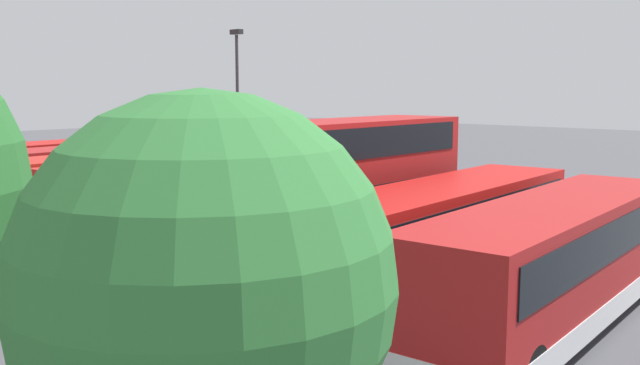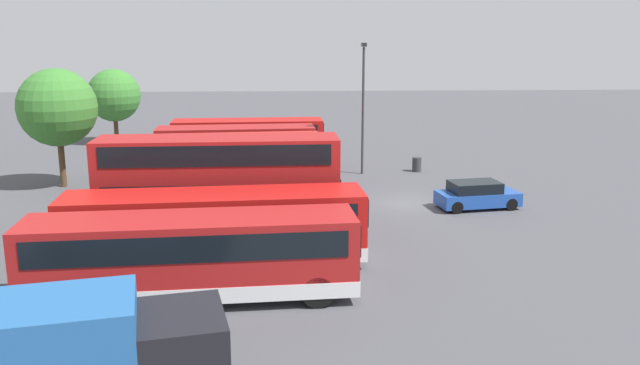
% 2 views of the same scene
% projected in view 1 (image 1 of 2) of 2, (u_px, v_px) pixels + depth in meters
% --- Properties ---
extents(ground_plane, '(140.00, 140.00, 0.00)m').
position_uv_depth(ground_plane, '(377.00, 210.00, 31.75)').
color(ground_plane, '#47474C').
extents(bus_single_deck_near_end, '(3.38, 11.39, 2.95)m').
position_uv_depth(bus_single_deck_near_end, '(555.00, 259.00, 16.02)').
color(bus_single_deck_near_end, '#A51919').
rests_on(bus_single_deck_near_end, ground).
extents(bus_single_deck_second, '(3.41, 11.89, 2.95)m').
position_uv_depth(bus_single_deck_second, '(438.00, 235.00, 18.61)').
color(bus_single_deck_second, '#B71411').
rests_on(bus_single_deck_second, ground).
extents(bus_double_decker_third, '(2.88, 10.68, 4.55)m').
position_uv_depth(bus_double_decker_third, '(330.00, 192.00, 20.85)').
color(bus_double_decker_third, '#A51919').
rests_on(bus_double_decker_third, ground).
extents(bus_single_deck_fourth, '(3.10, 10.41, 2.95)m').
position_uv_depth(bus_single_deck_fourth, '(250.00, 203.00, 23.83)').
color(bus_single_deck_fourth, red).
rests_on(bus_single_deck_fourth, ground).
extents(bus_single_deck_fifth, '(3.28, 11.14, 2.95)m').
position_uv_depth(bus_single_deck_fifth, '(185.00, 193.00, 26.04)').
color(bus_single_deck_fifth, red).
rests_on(bus_single_deck_fifth, ground).
extents(bus_single_deck_sixth, '(3.40, 10.76, 2.95)m').
position_uv_depth(bus_single_deck_sixth, '(123.00, 185.00, 28.14)').
color(bus_single_deck_sixth, red).
rests_on(bus_single_deck_sixth, ground).
extents(bus_single_deck_seventh, '(3.26, 10.53, 2.95)m').
position_uv_depth(bus_single_deck_seventh, '(74.00, 178.00, 30.49)').
color(bus_single_deck_seventh, '#A51919').
rests_on(bus_single_deck_seventh, ground).
extents(bus_single_deck_far_end, '(3.06, 10.78, 2.95)m').
position_uv_depth(bus_single_deck_far_end, '(48.00, 170.00, 33.29)').
color(bus_single_deck_far_end, '#B71411').
rests_on(bus_single_deck_far_end, ground).
extents(car_hatchback_silver, '(2.46, 4.46, 1.43)m').
position_uv_depth(car_hatchback_silver, '(441.00, 189.00, 33.47)').
color(car_hatchback_silver, '#1E479E').
rests_on(car_hatchback_silver, ground).
extents(lamp_post_tall, '(0.70, 0.30, 8.39)m').
position_uv_depth(lamp_post_tall, '(238.00, 100.00, 35.15)').
color(lamp_post_tall, '#38383D').
rests_on(lamp_post_tall, ground).
extents(waste_bin_yellow, '(0.60, 0.60, 0.95)m').
position_uv_depth(waste_bin_yellow, '(283.00, 179.00, 38.80)').
color(waste_bin_yellow, '#333338').
rests_on(waste_bin_yellow, ground).
extents(tree_midleft, '(3.51, 3.51, 5.53)m').
position_uv_depth(tree_midleft, '(206.00, 284.00, 6.34)').
color(tree_midleft, '#4C3823').
rests_on(tree_midleft, ground).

